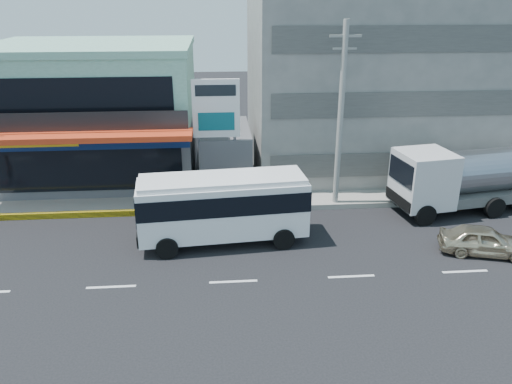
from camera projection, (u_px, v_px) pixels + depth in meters
The scene contains 11 objects.
ground at pixel (233, 282), 20.74m from camera, with size 120.00×120.00×0.00m, color black.
sidewalk at pixel (310, 191), 29.86m from camera, with size 70.00×5.00×0.30m, color gray.
shop_building at pixel (98, 115), 31.57m from camera, with size 12.40×11.70×8.00m.
concrete_building at pixel (374, 61), 32.79m from camera, with size 16.00×12.00×14.00m, color gray.
gap_structure at pixel (225, 155), 31.20m from camera, with size 3.00×6.00×3.50m, color #4A4A4F.
satellite_dish at pixel (225, 131), 29.60m from camera, with size 1.50×1.50×0.15m, color slate.
billboard at pixel (216, 115), 27.39m from camera, with size 2.60×0.18×6.90m.
utility_pole_near at pixel (340, 117), 26.14m from camera, with size 1.60×0.30×10.00m.
minibus at pixel (223, 204), 23.41m from camera, with size 8.08×3.32×3.30m.
sedan at pixel (484, 240), 22.75m from camera, with size 1.58×3.93×1.34m, color beige.
tanker_truck at pixel (468, 178), 26.99m from camera, with size 9.20×4.04×3.51m.
Camera 1 is at (-0.51, -17.90, 11.16)m, focal length 35.00 mm.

